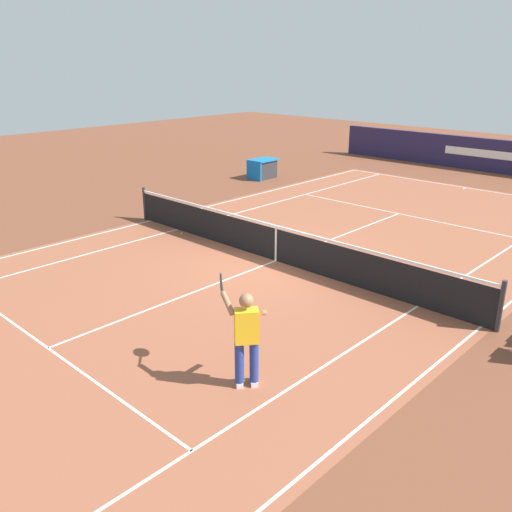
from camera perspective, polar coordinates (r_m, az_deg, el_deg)
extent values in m
plane|color=brown|center=(14.54, 2.09, -0.49)|extent=(60.00, 60.00, 0.00)
cube|color=#935138|center=(14.54, 2.09, -0.49)|extent=(24.20, 11.40, 0.00)
cube|color=white|center=(24.44, 21.02, 6.65)|extent=(0.05, 11.00, 0.01)
cube|color=white|center=(18.45, -10.85, 3.63)|extent=(23.80, 0.05, 0.01)
cube|color=white|center=(11.96, 22.40, -6.78)|extent=(23.80, 0.05, 0.01)
cube|color=white|center=(17.38, -8.13, 2.78)|extent=(23.80, 0.05, 0.01)
cube|color=white|center=(12.43, 16.49, -5.01)|extent=(23.80, 0.05, 0.01)
cube|color=white|center=(11.00, -20.84, -8.94)|extent=(0.05, 8.22, 0.01)
cube|color=white|center=(19.59, 14.61, 4.29)|extent=(0.05, 8.22, 0.01)
cube|color=white|center=(14.54, 2.09, -0.48)|extent=(12.80, 0.05, 0.01)
cube|color=white|center=(24.30, 20.88, 6.60)|extent=(0.30, 0.05, 0.01)
cylinder|color=#2D2D33|center=(18.55, -11.51, 5.39)|extent=(0.10, 0.10, 1.08)
cylinder|color=#2D2D33|center=(11.66, 24.11, -4.81)|extent=(0.10, 0.10, 1.08)
cube|color=black|center=(14.39, 2.11, 1.15)|extent=(0.02, 11.60, 0.88)
cube|color=white|center=(14.24, 2.14, 3.09)|extent=(0.04, 11.60, 0.06)
cube|color=white|center=(14.39, 2.11, 1.15)|extent=(0.04, 0.06, 0.88)
cube|color=#231E47|center=(27.99, 24.50, 9.33)|extent=(0.24, 17.00, 1.53)
cube|color=white|center=(28.24, 22.26, 9.87)|extent=(0.01, 3.42, 0.36)
cylinder|color=navy|center=(9.02, -0.20, -10.91)|extent=(0.15, 0.15, 0.74)
cube|color=white|center=(9.29, -0.24, -12.86)|extent=(0.26, 0.29, 0.09)
cylinder|color=navy|center=(9.00, -1.74, -11.00)|extent=(0.15, 0.15, 0.74)
cube|color=white|center=(9.27, -1.75, -12.96)|extent=(0.26, 0.29, 0.09)
cube|color=yellow|center=(8.69, -0.99, -7.28)|extent=(0.45, 0.43, 0.56)
sphere|color=#9E704C|center=(8.50, -1.01, -4.67)|extent=(0.23, 0.23, 0.23)
cylinder|color=#9E704C|center=(8.82, 0.69, -5.91)|extent=(0.40, 0.29, 0.26)
cylinder|color=#9E704C|center=(8.68, -2.98, -4.92)|extent=(0.23, 0.42, 0.30)
cylinder|color=#232326|center=(8.92, -3.53, -3.45)|extent=(0.21, 0.24, 0.04)
torus|color=#232326|center=(9.19, -3.66, -2.73)|extent=(0.22, 0.26, 0.31)
cylinder|color=#C6D84C|center=(9.19, -3.66, -2.73)|extent=(0.18, 0.21, 0.27)
sphere|color=#CCE01E|center=(16.82, -7.76, 2.31)|extent=(0.07, 0.07, 0.07)
cube|color=#2D2D33|center=(24.62, 0.75, 9.01)|extent=(1.10, 0.70, 0.80)
cube|color=blue|center=(24.55, 0.76, 9.97)|extent=(1.24, 0.84, 0.06)
cube|color=blue|center=(24.19, -0.22, 8.86)|extent=(0.06, 0.84, 0.84)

